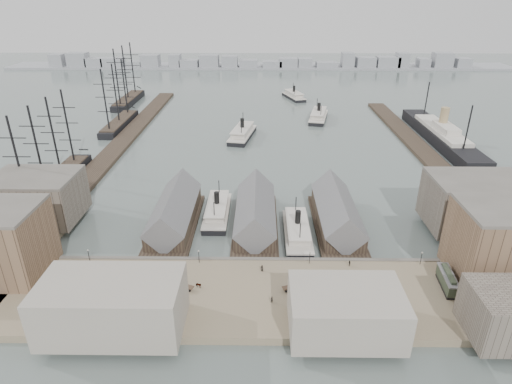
{
  "coord_description": "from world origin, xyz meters",
  "views": [
    {
      "loc": [
        1.75,
        -104.1,
        68.91
      ],
      "look_at": [
        0.0,
        30.0,
        6.0
      ],
      "focal_mm": 30.0,
      "sensor_mm": 36.0,
      "label": 1
    }
  ],
  "objects_px": {
    "tram": "(447,281)",
    "horse_cart_center": "(195,286)",
    "horse_cart_left": "(134,270)",
    "ocean_steamer": "(441,135)",
    "ferry_docked_west": "(217,210)",
    "horse_cart_right": "(295,290)"
  },
  "relations": [
    {
      "from": "tram",
      "to": "horse_cart_left",
      "type": "distance_m",
      "value": 79.72
    },
    {
      "from": "ferry_docked_west",
      "to": "horse_cart_left",
      "type": "bearing_deg",
      "value": -117.63
    },
    {
      "from": "tram",
      "to": "horse_cart_left",
      "type": "xyz_separation_m",
      "value": [
        -79.54,
        5.22,
        -1.11
      ]
    },
    {
      "from": "ferry_docked_west",
      "to": "ocean_steamer",
      "type": "xyz_separation_m",
      "value": [
        105.0,
        80.11,
        1.58
      ]
    },
    {
      "from": "horse_cart_left",
      "to": "horse_cart_center",
      "type": "height_order",
      "value": "horse_cart_left"
    },
    {
      "from": "ferry_docked_west",
      "to": "horse_cart_right",
      "type": "relative_size",
      "value": 5.49
    },
    {
      "from": "horse_cart_left",
      "to": "horse_cart_right",
      "type": "bearing_deg",
      "value": -99.84
    },
    {
      "from": "ferry_docked_west",
      "to": "horse_cart_center",
      "type": "distance_m",
      "value": 41.81
    },
    {
      "from": "horse_cart_left",
      "to": "ocean_steamer",
      "type": "bearing_deg",
      "value": -46.19
    },
    {
      "from": "horse_cart_left",
      "to": "tram",
      "type": "bearing_deg",
      "value": -93.01
    },
    {
      "from": "tram",
      "to": "horse_cart_center",
      "type": "distance_m",
      "value": 62.72
    },
    {
      "from": "horse_cart_left",
      "to": "horse_cart_center",
      "type": "bearing_deg",
      "value": -110.5
    },
    {
      "from": "horse_cart_center",
      "to": "horse_cart_right",
      "type": "xyz_separation_m",
      "value": [
        24.84,
        -1.24,
        0.03
      ]
    },
    {
      "from": "ferry_docked_west",
      "to": "horse_cart_right",
      "type": "bearing_deg",
      "value": -61.62
    },
    {
      "from": "ocean_steamer",
      "to": "horse_cart_center",
      "type": "distance_m",
      "value": 161.93
    },
    {
      "from": "horse_cart_right",
      "to": "horse_cart_center",
      "type": "bearing_deg",
      "value": 66.75
    },
    {
      "from": "ocean_steamer",
      "to": "horse_cart_right",
      "type": "xyz_separation_m",
      "value": [
        -81.75,
        -123.13,
        -1.0
      ]
    },
    {
      "from": "tram",
      "to": "horse_cart_center",
      "type": "bearing_deg",
      "value": -173.29
    },
    {
      "from": "horse_cart_right",
      "to": "ocean_steamer",
      "type": "bearing_deg",
      "value": -53.96
    },
    {
      "from": "ferry_docked_west",
      "to": "tram",
      "type": "bearing_deg",
      "value": -33.51
    },
    {
      "from": "ocean_steamer",
      "to": "horse_cart_right",
      "type": "relative_size",
      "value": 18.35
    },
    {
      "from": "ferry_docked_west",
      "to": "ocean_steamer",
      "type": "distance_m",
      "value": 132.08
    }
  ]
}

